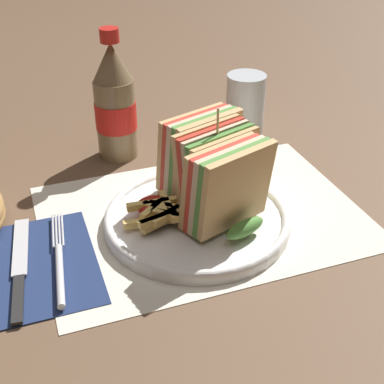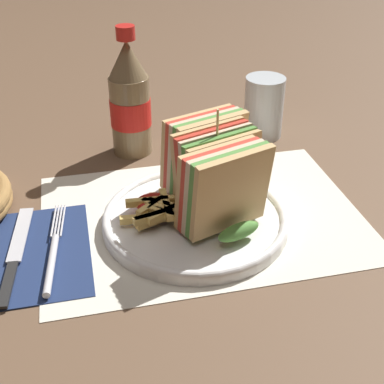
{
  "view_description": "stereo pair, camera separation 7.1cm",
  "coord_description": "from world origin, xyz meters",
  "px_view_note": "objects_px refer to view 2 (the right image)",
  "views": [
    {
      "loc": [
        -0.19,
        -0.55,
        0.42
      ],
      "look_at": [
        0.01,
        0.01,
        0.04
      ],
      "focal_mm": 50.0,
      "sensor_mm": 36.0,
      "label": 1
    },
    {
      "loc": [
        -0.12,
        -0.57,
        0.42
      ],
      "look_at": [
        0.01,
        0.01,
        0.04
      ],
      "focal_mm": 50.0,
      "sensor_mm": 36.0,
      "label": 2
    }
  ],
  "objects_px": {
    "plate_main": "(195,219)",
    "coke_bottle_near": "(130,101)",
    "club_sandwich": "(215,171)",
    "glass_near": "(264,107)",
    "knife": "(15,254)",
    "fork": "(53,254)"
  },
  "relations": [
    {
      "from": "coke_bottle_near",
      "to": "plate_main",
      "type": "bearing_deg",
      "value": -77.16
    },
    {
      "from": "fork",
      "to": "knife",
      "type": "bearing_deg",
      "value": 167.79
    },
    {
      "from": "club_sandwich",
      "to": "fork",
      "type": "distance_m",
      "value": 0.23
    },
    {
      "from": "knife",
      "to": "fork",
      "type": "bearing_deg",
      "value": -12.21
    },
    {
      "from": "coke_bottle_near",
      "to": "knife",
      "type": "bearing_deg",
      "value": -125.77
    },
    {
      "from": "fork",
      "to": "coke_bottle_near",
      "type": "xyz_separation_m",
      "value": [
        0.13,
        0.26,
        0.08
      ]
    },
    {
      "from": "club_sandwich",
      "to": "glass_near",
      "type": "distance_m",
      "value": 0.27
    },
    {
      "from": "fork",
      "to": "knife",
      "type": "distance_m",
      "value": 0.05
    },
    {
      "from": "coke_bottle_near",
      "to": "club_sandwich",
      "type": "bearing_deg",
      "value": -69.44
    },
    {
      "from": "plate_main",
      "to": "club_sandwich",
      "type": "relative_size",
      "value": 1.24
    },
    {
      "from": "glass_near",
      "to": "club_sandwich",
      "type": "bearing_deg",
      "value": -123.36
    },
    {
      "from": "knife",
      "to": "glass_near",
      "type": "height_order",
      "value": "glass_near"
    },
    {
      "from": "plate_main",
      "to": "coke_bottle_near",
      "type": "bearing_deg",
      "value": 102.84
    },
    {
      "from": "plate_main",
      "to": "coke_bottle_near",
      "type": "distance_m",
      "value": 0.25
    },
    {
      "from": "club_sandwich",
      "to": "coke_bottle_near",
      "type": "xyz_separation_m",
      "value": [
        -0.08,
        0.22,
        0.02
      ]
    },
    {
      "from": "coke_bottle_near",
      "to": "glass_near",
      "type": "xyz_separation_m",
      "value": [
        0.23,
        0.01,
        -0.04
      ]
    },
    {
      "from": "plate_main",
      "to": "coke_bottle_near",
      "type": "xyz_separation_m",
      "value": [
        -0.05,
        0.23,
        0.08
      ]
    },
    {
      "from": "club_sandwich",
      "to": "coke_bottle_near",
      "type": "distance_m",
      "value": 0.23
    },
    {
      "from": "club_sandwich",
      "to": "coke_bottle_near",
      "type": "height_order",
      "value": "coke_bottle_near"
    },
    {
      "from": "glass_near",
      "to": "fork",
      "type": "bearing_deg",
      "value": -143.32
    },
    {
      "from": "plate_main",
      "to": "glass_near",
      "type": "xyz_separation_m",
      "value": [
        0.18,
        0.24,
        0.04
      ]
    },
    {
      "from": "club_sandwich",
      "to": "fork",
      "type": "bearing_deg",
      "value": -168.15
    }
  ]
}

